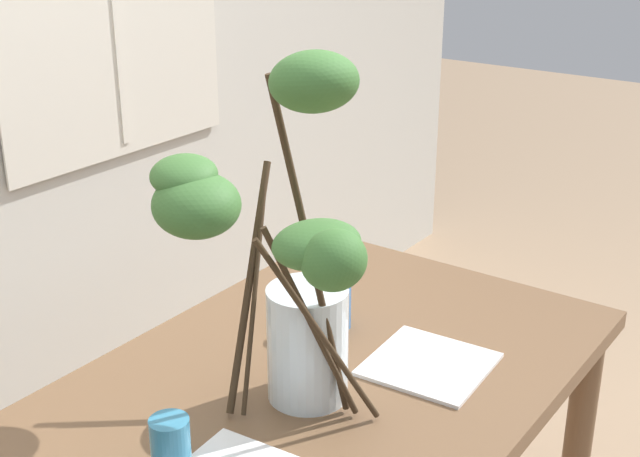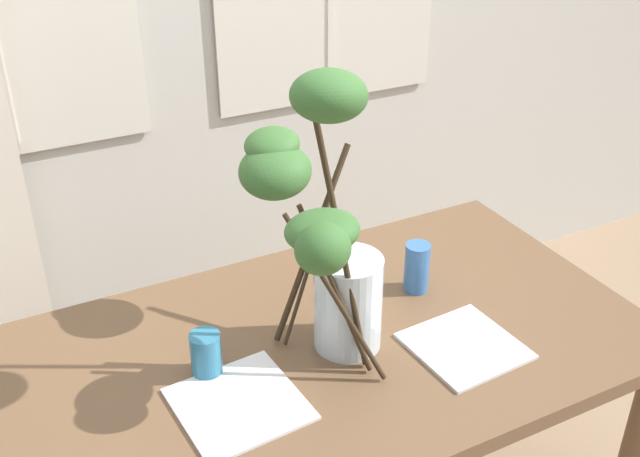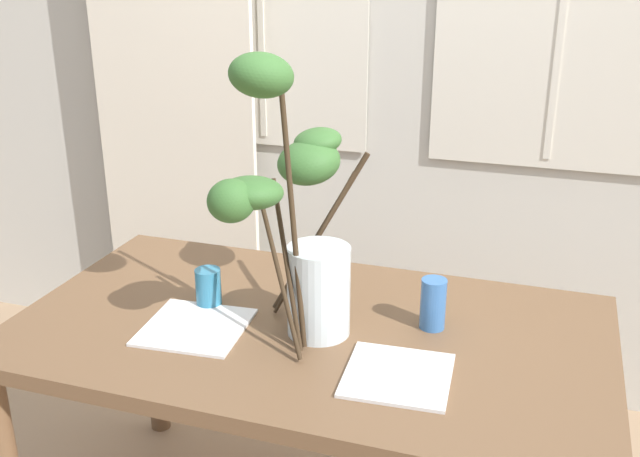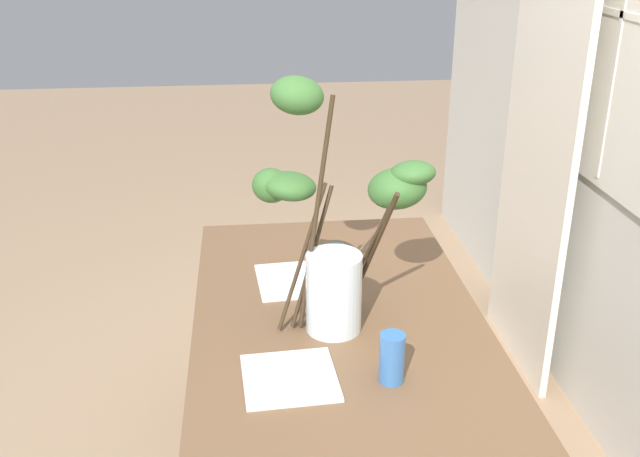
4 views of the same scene
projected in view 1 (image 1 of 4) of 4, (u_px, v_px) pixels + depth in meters
The scene contains 5 objects.
dining_table at pixel (288, 438), 1.82m from camera, with size 1.59×0.89×0.76m.
vase_with_branches at pixel (280, 266), 1.65m from camera, with size 0.33×0.58×0.75m.
drinking_glass_blue_left at pixel (171, 446), 1.55m from camera, with size 0.07×0.07×0.11m, color teal.
drinking_glass_blue_right at pixel (337, 300), 2.05m from camera, with size 0.07×0.07×0.14m, color #386BAD.
plate_square_right at pixel (429, 364), 1.91m from camera, with size 0.25×0.25×0.01m, color white.
Camera 1 is at (-1.21, -0.94, 1.75)m, focal length 48.99 mm.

